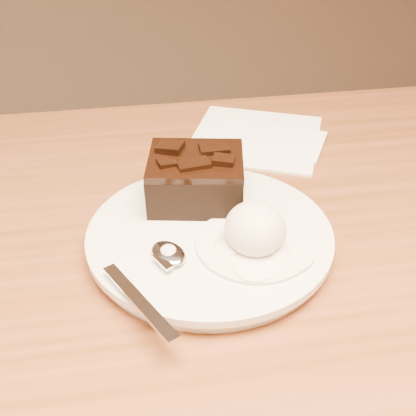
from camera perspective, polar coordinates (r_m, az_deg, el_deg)
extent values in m
cylinder|color=white|center=(0.53, 0.18, -3.28)|extent=(0.24, 0.24, 0.02)
cube|color=black|center=(0.56, -1.30, 2.93)|extent=(0.11, 0.10, 0.05)
ellipsoid|color=silver|center=(0.49, 5.09, -2.23)|extent=(0.06, 0.06, 0.05)
cylinder|color=white|center=(0.51, 4.98, -3.91)|extent=(0.11, 0.11, 0.00)
cube|color=white|center=(0.73, 5.12, 7.66)|extent=(0.22, 0.22, 0.01)
cube|color=black|center=(0.53, 2.47, -1.68)|extent=(0.01, 0.01, 0.00)
cube|color=black|center=(0.48, 5.75, -6.44)|extent=(0.01, 0.01, 0.00)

